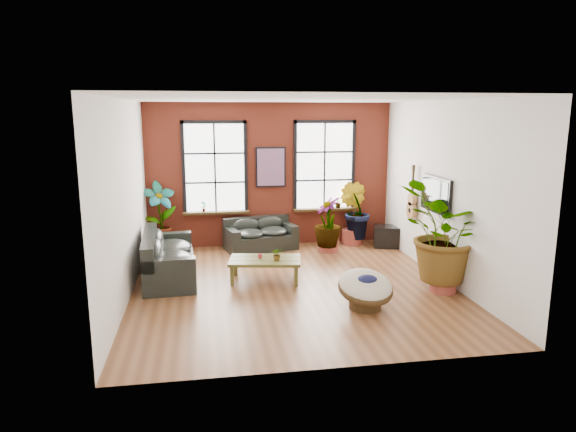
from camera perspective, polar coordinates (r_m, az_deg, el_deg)
name	(u,v)px	position (r m, az deg, el deg)	size (l,w,h in m)	color
room	(292,195)	(9.62, 0.44, 2.36)	(6.04, 6.54, 3.54)	brown
sofa_back	(260,235)	(12.44, -3.12, -2.13)	(1.82, 1.21, 0.77)	black
sofa_left	(166,258)	(10.55, -13.40, -4.56)	(1.10, 2.35, 0.91)	black
coffee_table	(265,261)	(10.11, -2.59, -5.06)	(1.50, 1.02, 0.53)	#464619
papasan_chair	(365,288)	(8.82, 8.61, -7.92)	(1.03, 1.04, 0.70)	#3F2D16
poster	(271,167)	(12.57, -1.93, 5.45)	(0.74, 0.06, 0.98)	black
tv_wall_unit	(428,198)	(10.96, 15.33, 1.99)	(0.13, 1.86, 1.20)	black
media_box	(387,236)	(12.89, 10.89, -2.24)	(0.74, 0.67, 0.52)	black
pot_back_left	(161,244)	(12.55, -13.98, -3.05)	(0.64, 0.64, 0.39)	brown
pot_back_right	(352,236)	(13.04, 7.15, -2.26)	(0.64, 0.64, 0.38)	brown
pot_right_wall	(443,282)	(10.00, 16.86, -7.05)	(0.49, 0.49, 0.36)	brown
pot_mid	(329,244)	(12.30, 4.55, -3.14)	(0.52, 0.52, 0.35)	brown
floor_plant_back_left	(160,214)	(12.37, -14.05, 0.20)	(0.81, 0.55, 1.54)	#134A26
floor_plant_back_right	(355,211)	(12.90, 7.41, 0.58)	(0.77, 0.62, 1.40)	#134A26
floor_plant_right_wall	(444,234)	(9.77, 16.99, -1.92)	(1.67, 1.45, 1.86)	#134A26
floor_plant_mid	(328,222)	(12.12, 4.46, -0.66)	(0.66, 0.66, 1.17)	#134A26
table_plant	(277,254)	(9.97, -1.20, -4.23)	(0.23, 0.20, 0.25)	#134A26
sill_plant_left	(204,206)	(12.55, -9.37, 1.07)	(0.14, 0.10, 0.27)	#134A26
sill_plant_right	(338,202)	(12.98, 5.59, 1.51)	(0.15, 0.15, 0.27)	#134A26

